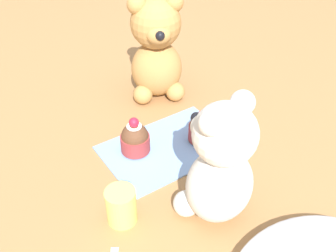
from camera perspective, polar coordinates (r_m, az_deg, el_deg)
ground_plane at (r=0.80m, az=0.00°, el=-3.17°), size 4.00×4.00×0.00m
knitted_placemat at (r=0.80m, az=0.00°, el=-3.00°), size 0.26×0.17×0.01m
teddy_bear_cream at (r=0.61m, az=7.52°, el=-5.73°), size 0.13×0.13×0.23m
teddy_bear_tan at (r=0.90m, az=-1.69°, el=11.12°), size 0.15×0.14×0.24m
cupcake_near_cream_bear at (r=0.80m, az=4.75°, el=-0.36°), size 0.05×0.05×0.07m
cupcake_near_tan_bear at (r=0.77m, az=-4.82°, el=-1.84°), size 0.06×0.06×0.08m
juice_glass at (r=0.65m, az=-6.80°, el=-11.42°), size 0.05×0.05×0.06m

